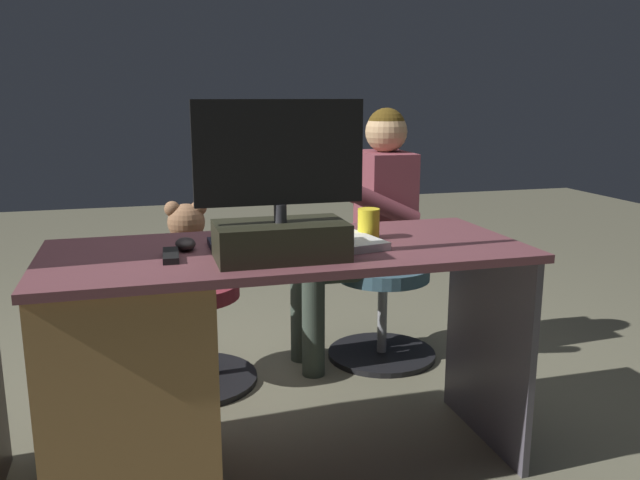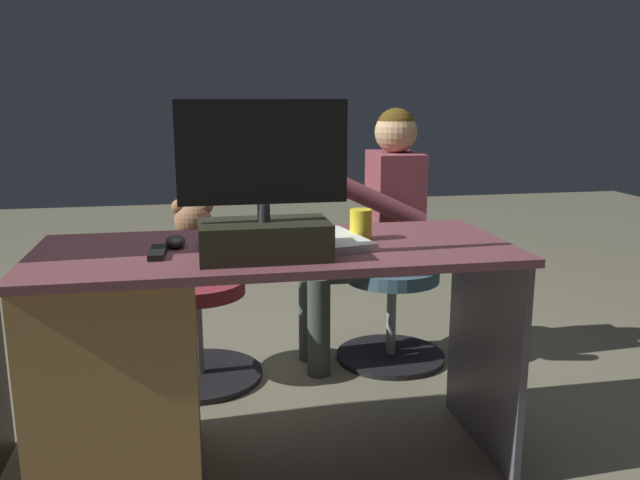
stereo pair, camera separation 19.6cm
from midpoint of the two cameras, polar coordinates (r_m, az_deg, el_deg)
The scene contains 12 objects.
ground_plane at distance 2.67m, azimuth -2.70°, elevation -13.98°, with size 10.00×10.00×0.00m, color #6D6A54.
desk at distance 2.08m, azimuth -11.67°, elevation -10.29°, with size 1.46×0.62×0.74m.
monitor at distance 1.83m, azimuth -1.90°, elevation 2.41°, with size 0.47×0.21×0.44m.
keyboard at distance 2.04m, azimuth -1.90°, elevation -0.03°, with size 0.42×0.14×0.02m, color black.
computer_mouse at distance 2.02m, azimuth -9.81°, elevation -0.14°, with size 0.06×0.10×0.04m, color #302929.
cup at distance 2.10m, azimuth 6.24°, elevation 1.35°, with size 0.07×0.07×0.10m, color yellow.
tv_remote at distance 1.92m, azimuth -11.18°, elevation -1.10°, with size 0.04×0.15×0.02m, color black.
notebook_binder at distance 2.03m, azimuth 3.19°, elevation -0.07°, with size 0.22×0.30×0.02m, color silver.
office_chair_teddy at distance 2.82m, azimuth -8.70°, elevation -7.37°, with size 0.54×0.54×0.44m.
teddy_bear at distance 2.73m, azimuth -8.95°, elevation -0.35°, with size 0.24×0.24×0.34m.
visitor_chair at distance 3.01m, azimuth 8.13°, elevation -5.67°, with size 0.50×0.50×0.44m.
person at distance 2.88m, azimuth 6.87°, elevation 1.87°, with size 0.53×0.49×1.14m.
Camera 2 is at (0.24, 2.39, 1.19)m, focal length 36.66 mm.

